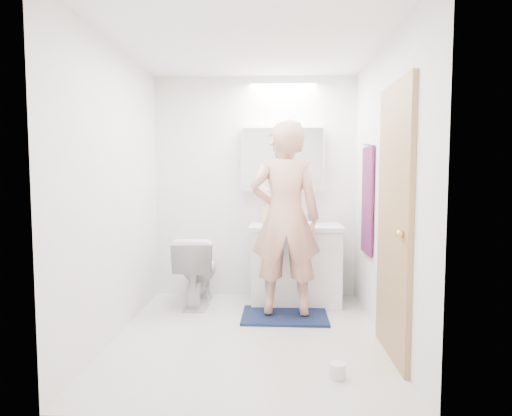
{
  "coord_description": "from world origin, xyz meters",
  "views": [
    {
      "loc": [
        0.2,
        -3.53,
        1.35
      ],
      "look_at": [
        0.05,
        0.25,
        1.05
      ],
      "focal_mm": 30.47,
      "sensor_mm": 36.0,
      "label": 1
    }
  ],
  "objects_px": {
    "toilet": "(197,270)",
    "toothbrush_cup": "(312,219)",
    "soap_bottle_b": "(276,215)",
    "person": "(285,218)",
    "vanity_cabinet": "(295,266)",
    "medicine_cabinet": "(283,160)",
    "toilet_paper_roll": "(337,371)",
    "soap_bottle_a": "(265,213)"
  },
  "relations": [
    {
      "from": "toilet",
      "to": "toothbrush_cup",
      "type": "xyz_separation_m",
      "value": [
        1.2,
        0.28,
        0.51
      ]
    },
    {
      "from": "soap_bottle_b",
      "to": "person",
      "type": "bearing_deg",
      "value": -82.82
    },
    {
      "from": "soap_bottle_b",
      "to": "vanity_cabinet",
      "type": "bearing_deg",
      "value": -41.07
    },
    {
      "from": "medicine_cabinet",
      "to": "soap_bottle_b",
      "type": "bearing_deg",
      "value": -157.46
    },
    {
      "from": "toilet",
      "to": "toilet_paper_roll",
      "type": "bearing_deg",
      "value": 127.27
    },
    {
      "from": "soap_bottle_b",
      "to": "toilet",
      "type": "bearing_deg",
      "value": -159.99
    },
    {
      "from": "medicine_cabinet",
      "to": "soap_bottle_b",
      "type": "height_order",
      "value": "medicine_cabinet"
    },
    {
      "from": "toilet_paper_roll",
      "to": "vanity_cabinet",
      "type": "bearing_deg",
      "value": 96.45
    },
    {
      "from": "person",
      "to": "toothbrush_cup",
      "type": "height_order",
      "value": "person"
    },
    {
      "from": "medicine_cabinet",
      "to": "soap_bottle_a",
      "type": "distance_m",
      "value": 0.61
    },
    {
      "from": "soap_bottle_b",
      "to": "toilet_paper_roll",
      "type": "relative_size",
      "value": 1.45
    },
    {
      "from": "vanity_cabinet",
      "to": "toilet_paper_roll",
      "type": "relative_size",
      "value": 8.18
    },
    {
      "from": "soap_bottle_a",
      "to": "soap_bottle_b",
      "type": "relative_size",
      "value": 1.34
    },
    {
      "from": "person",
      "to": "soap_bottle_b",
      "type": "bearing_deg",
      "value": -81.86
    },
    {
      "from": "medicine_cabinet",
      "to": "toilet",
      "type": "distance_m",
      "value": 1.48
    },
    {
      "from": "medicine_cabinet",
      "to": "soap_bottle_a",
      "type": "xyz_separation_m",
      "value": [
        -0.19,
        -0.06,
        -0.57
      ]
    },
    {
      "from": "soap_bottle_b",
      "to": "toothbrush_cup",
      "type": "distance_m",
      "value": 0.39
    },
    {
      "from": "medicine_cabinet",
      "to": "toothbrush_cup",
      "type": "bearing_deg",
      "value": -9.02
    },
    {
      "from": "soap_bottle_b",
      "to": "soap_bottle_a",
      "type": "bearing_deg",
      "value": -165.35
    },
    {
      "from": "vanity_cabinet",
      "to": "toothbrush_cup",
      "type": "xyz_separation_m",
      "value": [
        0.18,
        0.16,
        0.48
      ]
    },
    {
      "from": "toilet",
      "to": "soap_bottle_a",
      "type": "relative_size",
      "value": 3.34
    },
    {
      "from": "vanity_cabinet",
      "to": "soap_bottle_a",
      "type": "relative_size",
      "value": 4.2
    },
    {
      "from": "vanity_cabinet",
      "to": "toothbrush_cup",
      "type": "distance_m",
      "value": 0.53
    },
    {
      "from": "soap_bottle_b",
      "to": "toilet_paper_roll",
      "type": "bearing_deg",
      "value": -78.02
    },
    {
      "from": "toilet",
      "to": "person",
      "type": "height_order",
      "value": "person"
    },
    {
      "from": "toilet",
      "to": "toilet_paper_roll",
      "type": "height_order",
      "value": "toilet"
    },
    {
      "from": "toothbrush_cup",
      "to": "toilet_paper_roll",
      "type": "height_order",
      "value": "toothbrush_cup"
    },
    {
      "from": "soap_bottle_a",
      "to": "soap_bottle_b",
      "type": "xyz_separation_m",
      "value": [
        0.11,
        0.03,
        -0.03
      ]
    },
    {
      "from": "vanity_cabinet",
      "to": "medicine_cabinet",
      "type": "relative_size",
      "value": 1.02
    },
    {
      "from": "person",
      "to": "vanity_cabinet",
      "type": "bearing_deg",
      "value": -103.21
    },
    {
      "from": "toothbrush_cup",
      "to": "vanity_cabinet",
      "type": "bearing_deg",
      "value": -138.48
    },
    {
      "from": "soap_bottle_b",
      "to": "medicine_cabinet",
      "type": "bearing_deg",
      "value": 22.54
    },
    {
      "from": "vanity_cabinet",
      "to": "toothbrush_cup",
      "type": "height_order",
      "value": "toothbrush_cup"
    },
    {
      "from": "vanity_cabinet",
      "to": "toothbrush_cup",
      "type": "bearing_deg",
      "value": 41.52
    },
    {
      "from": "medicine_cabinet",
      "to": "person",
      "type": "bearing_deg",
      "value": -89.05
    },
    {
      "from": "soap_bottle_b",
      "to": "toilet_paper_roll",
      "type": "xyz_separation_m",
      "value": [
        0.4,
        -1.88,
        -0.85
      ]
    },
    {
      "from": "toilet",
      "to": "soap_bottle_a",
      "type": "distance_m",
      "value": 0.94
    },
    {
      "from": "person",
      "to": "toothbrush_cup",
      "type": "distance_m",
      "value": 0.72
    },
    {
      "from": "vanity_cabinet",
      "to": "toilet",
      "type": "distance_m",
      "value": 1.02
    },
    {
      "from": "person",
      "to": "soap_bottle_b",
      "type": "height_order",
      "value": "person"
    },
    {
      "from": "medicine_cabinet",
      "to": "toilet",
      "type": "relative_size",
      "value": 1.23
    },
    {
      "from": "toilet",
      "to": "soap_bottle_a",
      "type": "bearing_deg",
      "value": -159.21
    }
  ]
}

